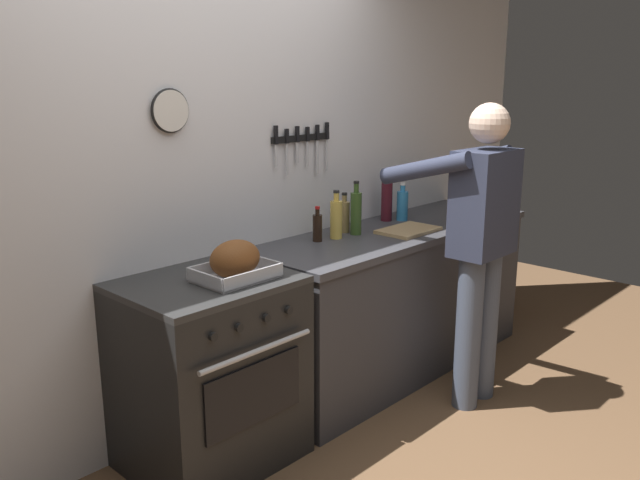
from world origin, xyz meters
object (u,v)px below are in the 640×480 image
(bottle_vinegar, at_px, (344,216))
(bottle_wine_red, at_px, (387,200))
(person_cook, at_px, (479,237))
(bottle_dish_soap, at_px, (402,205))
(roasting_pan, at_px, (235,262))
(bottle_soy_sauce, at_px, (317,227))
(bottle_cooking_oil, at_px, (336,218))
(bottle_olive_oil, at_px, (356,212))
(stove, at_px, (210,372))
(cutting_board, at_px, (408,230))

(bottle_vinegar, xyz_separation_m, bottle_wine_red, (0.42, 0.01, 0.04))
(bottle_vinegar, relative_size, bottle_wine_red, 0.73)
(person_cook, height_order, bottle_dish_soap, person_cook)
(roasting_pan, distance_m, bottle_soy_sauce, 0.79)
(bottle_vinegar, height_order, bottle_cooking_oil, bottle_cooking_oil)
(person_cook, relative_size, roasting_pan, 4.72)
(bottle_soy_sauce, distance_m, bottle_dish_soap, 0.77)
(bottle_olive_oil, xyz_separation_m, bottle_wine_red, (0.42, 0.10, 0.00))
(person_cook, xyz_separation_m, bottle_cooking_oil, (-0.39, 0.68, 0.06))
(roasting_pan, distance_m, bottle_vinegar, 1.06)
(stove, distance_m, cutting_board, 1.47)
(roasting_pan, relative_size, cutting_board, 0.98)
(person_cook, height_order, bottle_vinegar, person_cook)
(stove, xyz_separation_m, bottle_olive_oil, (1.14, 0.08, 0.58))
(bottle_vinegar, relative_size, bottle_cooking_oil, 0.86)
(roasting_pan, xyz_separation_m, bottle_dish_soap, (1.53, 0.21, 0.02))
(cutting_board, height_order, bottle_dish_soap, bottle_dish_soap)
(stove, bearing_deg, person_cook, -22.82)
(roasting_pan, distance_m, bottle_olive_oil, 1.05)
(roasting_pan, relative_size, bottle_vinegar, 1.50)
(bottle_soy_sauce, xyz_separation_m, bottle_vinegar, (0.27, 0.04, 0.02))
(bottle_vinegar, xyz_separation_m, bottle_dish_soap, (0.50, -0.05, 0.00))
(bottle_dish_soap, relative_size, bottle_olive_oil, 0.77)
(bottle_soy_sauce, bearing_deg, person_cook, -53.84)
(bottle_olive_oil, bearing_deg, bottle_wine_red, 13.44)
(person_cook, relative_size, bottle_wine_red, 5.19)
(bottle_soy_sauce, relative_size, bottle_cooking_oil, 0.72)
(person_cook, distance_m, roasting_pan, 1.37)
(person_cook, xyz_separation_m, cutting_board, (0.02, 0.47, -0.04))
(bottle_soy_sauce, xyz_separation_m, bottle_olive_oil, (0.27, -0.05, 0.05))
(stove, distance_m, bottle_cooking_oil, 1.14)
(bottle_cooking_oil, bearing_deg, bottle_dish_soap, 1.51)
(bottle_cooking_oil, bearing_deg, bottle_soy_sauce, 166.85)
(roasting_pan, bearing_deg, bottle_olive_oil, 9.39)
(bottle_vinegar, bearing_deg, stove, -171.71)
(stove, distance_m, roasting_pan, 0.55)
(bottle_soy_sauce, relative_size, bottle_vinegar, 0.84)
(person_cook, distance_m, bottle_cooking_oil, 0.79)
(stove, height_order, bottle_soy_sauce, bottle_soy_sauce)
(roasting_pan, bearing_deg, stove, 136.90)
(cutting_board, distance_m, bottle_vinegar, 0.39)
(person_cook, relative_size, bottle_vinegar, 7.08)
(bottle_olive_oil, xyz_separation_m, bottle_cooking_oil, (-0.15, 0.02, -0.02))
(stove, height_order, bottle_dish_soap, bottle_dish_soap)
(bottle_soy_sauce, relative_size, bottle_dish_soap, 0.82)
(cutting_board, relative_size, bottle_wine_red, 1.12)
(stove, bearing_deg, bottle_wine_red, 6.59)
(cutting_board, distance_m, bottle_soy_sauce, 0.59)
(bottle_soy_sauce, bearing_deg, bottle_vinegar, 8.05)
(bottle_cooking_oil, bearing_deg, bottle_olive_oil, -7.04)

